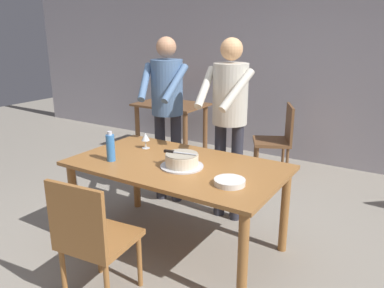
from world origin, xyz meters
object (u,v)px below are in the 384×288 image
at_px(wine_glass_near, 145,137).
at_px(plate_stack, 230,182).
at_px(cake_on_platter, 182,161).
at_px(main_dining_table, 177,175).
at_px(chair_near_side, 92,236).
at_px(background_table, 171,114).
at_px(background_chair_1, 278,137).
at_px(person_standing_beside, 167,102).
at_px(cake_knife, 173,152).
at_px(person_cutting_cake, 229,110).
at_px(water_bottle, 111,147).

bearing_deg(wine_glass_near, plate_stack, -19.12).
bearing_deg(cake_on_platter, main_dining_table, 150.67).
height_order(plate_stack, wine_glass_near, wine_glass_near).
xyz_separation_m(cake_on_platter, chair_near_side, (-0.17, -0.82, -0.31)).
relative_size(plate_stack, background_table, 0.22).
relative_size(chair_near_side, background_chair_1, 1.00).
height_order(person_standing_beside, background_chair_1, person_standing_beside).
relative_size(plate_stack, person_standing_beside, 0.13).
height_order(cake_knife, wine_glass_near, wine_glass_near).
height_order(cake_on_platter, plate_stack, cake_on_platter).
height_order(cake_knife, background_table, cake_knife).
bearing_deg(cake_on_platter, cake_knife, -168.97).
bearing_deg(cake_on_platter, person_cutting_cake, 87.25).
bearing_deg(main_dining_table, background_table, 125.93).
height_order(person_cutting_cake, chair_near_side, person_cutting_cake).
relative_size(main_dining_table, chair_near_side, 1.91).
relative_size(cake_knife, background_table, 0.27).
bearing_deg(plate_stack, cake_knife, 169.03).
distance_m(cake_knife, plate_stack, 0.57).
distance_m(cake_on_platter, wine_glass_near, 0.60).
height_order(main_dining_table, cake_knife, cake_knife).
relative_size(main_dining_table, water_bottle, 6.88).
relative_size(wine_glass_near, background_chair_1, 0.16).
bearing_deg(background_table, main_dining_table, -54.07).
relative_size(cake_on_platter, plate_stack, 1.55).
bearing_deg(person_cutting_cake, water_bottle, -123.50).
bearing_deg(person_standing_beside, wine_glass_near, -75.41).
height_order(cake_on_platter, chair_near_side, chair_near_side).
bearing_deg(background_chair_1, plate_stack, -79.12).
relative_size(cake_knife, plate_stack, 1.22).
relative_size(water_bottle, chair_near_side, 0.28).
relative_size(plate_stack, chair_near_side, 0.24).
height_order(wine_glass_near, water_bottle, water_bottle).
xyz_separation_m(water_bottle, background_chair_1, (0.62, 2.29, -0.37)).
xyz_separation_m(water_bottle, person_cutting_cake, (0.61, 0.92, 0.21)).
bearing_deg(cake_knife, wine_glass_near, 152.43).
bearing_deg(wine_glass_near, person_standing_beside, 104.59).
relative_size(main_dining_table, plate_stack, 7.81).
xyz_separation_m(plate_stack, person_standing_beside, (-1.16, 0.89, 0.31)).
height_order(cake_knife, water_bottle, water_bottle).
bearing_deg(cake_on_platter, background_chair_1, 88.68).
distance_m(plate_stack, person_standing_beside, 1.50).
relative_size(cake_knife, water_bottle, 1.08).
distance_m(chair_near_side, background_table, 3.32).
bearing_deg(plate_stack, person_standing_beside, 142.58).
bearing_deg(person_standing_beside, background_table, 123.69).
height_order(person_cutting_cake, person_standing_beside, same).
bearing_deg(cake_on_platter, plate_stack, -14.11).
xyz_separation_m(cake_on_platter, background_chair_1, (0.05, 2.10, -0.31)).
distance_m(main_dining_table, plate_stack, 0.59).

